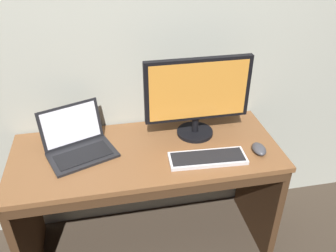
{
  "coord_description": "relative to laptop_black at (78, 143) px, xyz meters",
  "views": [
    {
      "loc": [
        -0.18,
        -1.54,
        1.88
      ],
      "look_at": [
        0.12,
        0.0,
        0.9
      ],
      "focal_mm": 37.63,
      "sensor_mm": 36.0,
      "label": 1
    }
  ],
  "objects": [
    {
      "name": "desk",
      "position": [
        0.36,
        -0.07,
        -0.27
      ],
      "size": [
        1.45,
        0.6,
        0.76
      ],
      "color": "brown",
      "rests_on": "ground"
    },
    {
      "name": "laptop_black",
      "position": [
        0.0,
        0.0,
        0.0
      ],
      "size": [
        0.41,
        0.38,
        0.23
      ],
      "color": "black",
      "rests_on": "desk"
    },
    {
      "name": "external_monitor",
      "position": [
        0.66,
        0.03,
        0.21
      ],
      "size": [
        0.58,
        0.21,
        0.47
      ],
      "color": "black",
      "rests_on": "desk"
    },
    {
      "name": "wired_keyboard",
      "position": [
        0.66,
        -0.21,
        -0.04
      ],
      "size": [
        0.41,
        0.16,
        0.02
      ],
      "color": "#BCBCC1",
      "rests_on": "desk"
    },
    {
      "name": "ground_plane",
      "position": [
        0.36,
        -0.06,
        -0.81
      ],
      "size": [
        14.0,
        14.0,
        0.0
      ],
      "primitive_type": "plane",
      "color": "#382D23"
    },
    {
      "name": "computer_mouse",
      "position": [
        0.95,
        -0.19,
        -0.03
      ],
      "size": [
        0.07,
        0.11,
        0.04
      ],
      "primitive_type": "ellipsoid",
      "rotation": [
        0.0,
        0.0,
        -0.05
      ],
      "color": "#38383D",
      "rests_on": "desk"
    }
  ]
}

